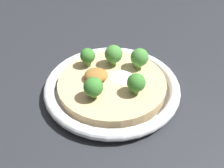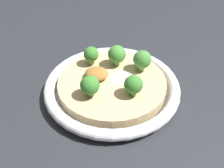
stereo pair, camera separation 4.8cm
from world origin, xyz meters
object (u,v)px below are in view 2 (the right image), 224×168
at_px(broccoli_front_left, 142,60).
at_px(risotto_bowl, 112,85).
at_px(broccoli_back_right, 90,85).
at_px(broccoli_left, 133,85).
at_px(broccoli_front, 116,54).
at_px(broccoli_front_right, 91,55).

bearing_deg(broccoli_front_left, risotto_bowl, 39.20).
bearing_deg(broccoli_back_right, risotto_bowl, -119.00).
bearing_deg(broccoli_left, risotto_bowl, -37.80).
bearing_deg(broccoli_front, broccoli_front_right, 8.21).
xyz_separation_m(broccoli_back_right, broccoli_front_left, (-0.09, -0.10, 0.00)).
distance_m(risotto_bowl, broccoli_front_left, 0.09).
bearing_deg(broccoli_back_right, broccoli_front, -104.23).
distance_m(broccoli_left, broccoli_front_left, 0.09).
relative_size(broccoli_front, broccoli_front_left, 1.02).
relative_size(risotto_bowl, broccoli_front_right, 6.65).
bearing_deg(broccoli_front, risotto_bowl, 92.81).
height_order(risotto_bowl, broccoli_left, broccoli_left).
bearing_deg(broccoli_front_left, broccoli_left, 83.98).
height_order(broccoli_front_right, broccoli_back_right, broccoli_back_right).
distance_m(broccoli_front, broccoli_left, 0.11).
distance_m(risotto_bowl, broccoli_back_right, 0.08).
distance_m(broccoli_front, broccoli_back_right, 0.12).
bearing_deg(risotto_bowl, broccoli_front_right, -39.87).
distance_m(broccoli_front_right, broccoli_left, 0.14).
relative_size(broccoli_back_right, broccoli_front_left, 0.94).
bearing_deg(broccoli_front_right, broccoli_front, -171.79).
bearing_deg(broccoli_front_left, broccoli_front_right, -0.54).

